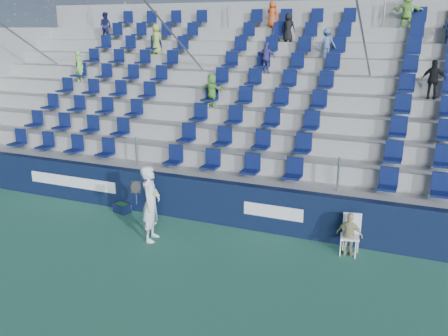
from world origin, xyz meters
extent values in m
plane|color=#317357|center=(0.00, 0.00, 0.00)|extent=(70.00, 70.00, 0.00)
cube|color=black|center=(0.00, 3.15, 0.60)|extent=(24.00, 0.30, 1.20)
cube|color=white|center=(-5.00, 2.99, 0.62)|extent=(3.20, 0.02, 0.34)
cube|color=white|center=(1.50, 2.99, 0.62)|extent=(1.60, 0.02, 0.34)
cube|color=#9C9C97|center=(0.00, 3.72, 0.60)|extent=(24.00, 0.85, 1.20)
cube|color=#9C9C97|center=(0.00, 4.57, 0.85)|extent=(24.00, 0.85, 1.70)
cube|color=#9C9C97|center=(0.00, 5.42, 1.10)|extent=(24.00, 0.85, 2.20)
cube|color=#9C9C97|center=(0.00, 6.28, 1.35)|extent=(24.00, 0.85, 2.70)
cube|color=#9C9C97|center=(0.00, 7.12, 1.60)|extent=(24.00, 0.85, 3.20)
cube|color=#9C9C97|center=(0.00, 7.97, 1.85)|extent=(24.00, 0.85, 3.70)
cube|color=#9C9C97|center=(0.00, 8.82, 2.10)|extent=(24.00, 0.85, 4.20)
cube|color=#9C9C97|center=(0.00, 9.68, 2.35)|extent=(24.00, 0.85, 4.70)
cube|color=#9C9C97|center=(0.00, 10.52, 2.60)|extent=(24.00, 0.85, 5.20)
cube|color=#9C9C97|center=(0.00, 11.20, 3.10)|extent=(24.00, 0.50, 6.20)
cube|color=#9C9C97|center=(-11.85, 7.12, 2.60)|extent=(0.30, 7.65, 5.20)
cube|color=#0B1646|center=(0.00, 3.72, 1.55)|extent=(16.05, 0.50, 0.70)
cube|color=#0B1646|center=(0.00, 4.57, 2.05)|extent=(16.05, 0.50, 0.70)
cube|color=#0B1646|center=(0.00, 5.42, 2.55)|extent=(16.05, 0.50, 0.70)
cube|color=#0B1646|center=(0.00, 6.28, 3.05)|extent=(16.05, 0.50, 0.70)
cube|color=#0B1646|center=(0.00, 7.12, 3.55)|extent=(16.05, 0.50, 0.70)
cube|color=#0B1646|center=(0.00, 7.97, 4.05)|extent=(16.05, 0.50, 0.70)
cube|color=#0B1646|center=(0.00, 8.82, 4.55)|extent=(16.05, 0.50, 0.70)
cube|color=#0B1646|center=(0.00, 9.68, 5.05)|extent=(16.05, 0.50, 0.70)
cube|color=#0B1646|center=(0.00, 10.52, 5.55)|extent=(16.05, 0.50, 0.70)
cylinder|color=gray|center=(-3.00, 7.12, 4.35)|extent=(0.06, 7.68, 4.55)
cylinder|color=gray|center=(3.00, 7.12, 4.35)|extent=(0.06, 7.68, 4.55)
cylinder|color=gray|center=(-9.80, 7.12, 4.35)|extent=(0.06, 7.68, 4.55)
imported|color=#171945|center=(-8.27, 9.62, 5.27)|extent=(0.56, 0.44, 1.13)
imported|color=#91AC44|center=(-5.26, 8.77, 4.77)|extent=(0.64, 0.50, 1.15)
imported|color=black|center=(-0.20, 9.62, 5.21)|extent=(0.54, 0.39, 1.02)
imported|color=#D74B19|center=(-1.10, 10.47, 5.69)|extent=(0.53, 0.40, 0.98)
imported|color=#7DC74F|center=(-7.74, 7.08, 3.78)|extent=(0.47, 0.36, 1.16)
imported|color=#78C74F|center=(-1.72, 6.23, 3.23)|extent=(1.04, 0.62, 1.07)
imported|color=#446497|center=(1.42, 8.77, 4.69)|extent=(0.70, 0.52, 0.98)
imported|color=#474395|center=(-0.44, 7.93, 4.22)|extent=(0.61, 0.27, 1.03)
imported|color=black|center=(4.92, 7.08, 3.77)|extent=(0.66, 0.28, 1.13)
imported|color=#85D153|center=(3.78, 10.47, 5.76)|extent=(1.06, 0.40, 1.13)
imported|color=silver|center=(-1.21, 1.44, 0.97)|extent=(0.63, 0.80, 1.95)
cylinder|color=navy|center=(-1.46, 1.19, 1.14)|extent=(0.03, 0.03, 0.28)
torus|color=black|center=(-1.46, 1.19, 1.44)|extent=(0.30, 0.17, 0.28)
plane|color=#262626|center=(-1.46, 1.19, 1.44)|extent=(0.30, 0.16, 0.29)
sphere|color=yellow|center=(-0.96, 1.24, 1.30)|extent=(0.07, 0.07, 0.07)
sphere|color=yellow|center=(-0.96, 1.30, 1.33)|extent=(0.07, 0.07, 0.07)
cube|color=white|center=(3.55, 2.55, 0.45)|extent=(0.50, 0.50, 0.04)
cube|color=white|center=(3.55, 2.75, 0.72)|extent=(0.43, 0.12, 0.53)
cylinder|color=white|center=(3.38, 2.38, 0.21)|extent=(0.03, 0.03, 0.43)
cylinder|color=white|center=(3.72, 2.38, 0.21)|extent=(0.03, 0.03, 0.43)
cylinder|color=white|center=(3.38, 2.72, 0.21)|extent=(0.03, 0.03, 0.43)
cylinder|color=white|center=(3.72, 2.72, 0.21)|extent=(0.03, 0.03, 0.43)
imported|color=tan|center=(3.55, 2.50, 0.53)|extent=(0.65, 0.34, 1.06)
cube|color=#10193C|center=(-3.02, 2.75, 0.13)|extent=(0.55, 0.44, 0.26)
cube|color=#1E662D|center=(-3.02, 2.75, 0.19)|extent=(0.44, 0.33, 0.16)
camera|label=1|loc=(5.15, -8.61, 5.22)|focal=40.00mm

